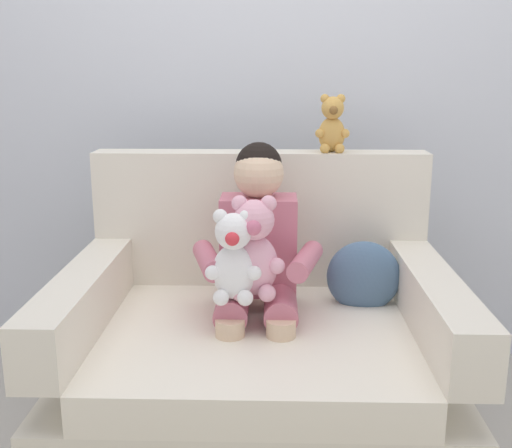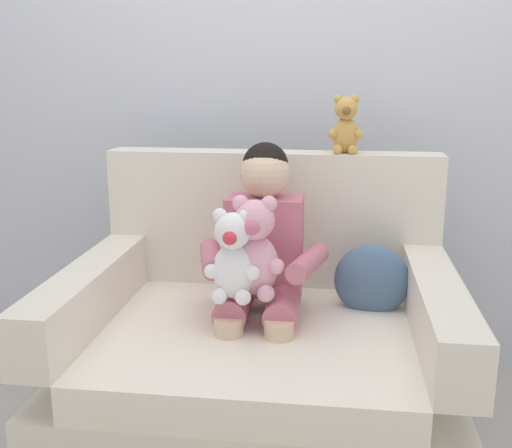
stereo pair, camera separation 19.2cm
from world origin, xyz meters
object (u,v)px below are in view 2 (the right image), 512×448
at_px(seated_child, 261,254).
at_px(throw_pillow, 372,281).
at_px(plush_white, 233,258).
at_px(plush_honey_on_backrest, 346,126).
at_px(armchair, 260,360).
at_px(plush_pink, 255,250).

xyz_separation_m(seated_child, throw_pillow, (0.38, 0.10, -0.11)).
xyz_separation_m(plush_white, throw_pillow, (0.44, 0.27, -0.15)).
bearing_deg(plush_honey_on_backrest, seated_child, -130.49).
distance_m(armchair, plush_honey_on_backrest, 0.90).
height_order(armchair, plush_pink, armchair).
relative_size(seated_child, plush_pink, 2.50).
distance_m(seated_child, plush_white, 0.18).
height_order(plush_white, plush_honey_on_backrest, plush_honey_on_backrest).
bearing_deg(throw_pillow, plush_white, -149.15).
bearing_deg(seated_child, plush_pink, -100.92).
height_order(armchair, seated_child, seated_child).
distance_m(seated_child, plush_honey_on_backrest, 0.59).
relative_size(seated_child, plush_honey_on_backrest, 3.83).
relative_size(armchair, seated_child, 1.53).
xyz_separation_m(seated_child, plush_pink, (-0.01, -0.12, 0.05)).
relative_size(plush_pink, throw_pillow, 1.27).
bearing_deg(throw_pillow, armchair, -158.65).
bearing_deg(plush_white, throw_pillow, 46.40).
bearing_deg(throw_pillow, seated_child, -165.01).
bearing_deg(seated_child, throw_pillow, 7.10).
xyz_separation_m(plush_pink, plush_honey_on_backrest, (0.28, 0.46, 0.35)).
relative_size(plush_white, plush_honey_on_backrest, 1.36).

